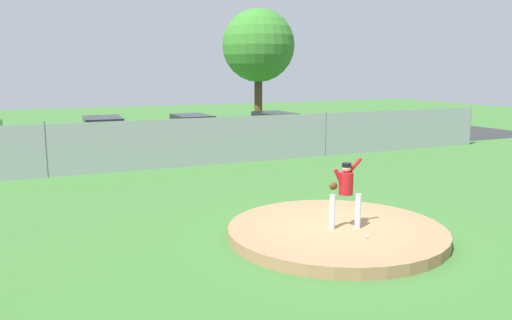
# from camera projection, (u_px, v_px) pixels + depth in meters

# --- Properties ---
(ground_plane) EXTENTS (80.00, 80.00, 0.00)m
(ground_plane) POSITION_uv_depth(u_px,v_px,m) (239.00, 185.00, 17.35)
(ground_plane) COLOR #386B2D
(asphalt_strip) EXTENTS (44.00, 7.00, 0.01)m
(asphalt_strip) POSITION_uv_depth(u_px,v_px,m) (173.00, 150.00, 24.99)
(asphalt_strip) COLOR #2B2B2D
(asphalt_strip) RESTS_ON ground_plane
(pitchers_mound) EXTENTS (5.04, 5.04, 0.26)m
(pitchers_mound) POSITION_uv_depth(u_px,v_px,m) (336.00, 232.00, 11.93)
(pitchers_mound) COLOR #99704C
(pitchers_mound) RESTS_ON ground_plane
(pitcher_youth) EXTENTS (0.78, 0.33, 1.65)m
(pitcher_youth) POSITION_uv_depth(u_px,v_px,m) (345.00, 188.00, 11.61)
(pitcher_youth) COLOR silver
(pitcher_youth) RESTS_ON pitchers_mound
(baseball) EXTENTS (0.07, 0.07, 0.07)m
(baseball) POSITION_uv_depth(u_px,v_px,m) (367.00, 236.00, 11.11)
(baseball) COLOR white
(baseball) RESTS_ON pitchers_mound
(chainlink_fence) EXTENTS (29.24, 0.07, 2.05)m
(chainlink_fence) POSITION_uv_depth(u_px,v_px,m) (201.00, 142.00, 20.78)
(chainlink_fence) COLOR gray
(chainlink_fence) RESTS_ON ground_plane
(parked_car_teal) EXTENTS (1.91, 4.46, 1.66)m
(parked_car_teal) POSITION_uv_depth(u_px,v_px,m) (193.00, 133.00, 25.46)
(parked_car_teal) COLOR #146066
(parked_car_teal) RESTS_ON ground_plane
(parked_car_white) EXTENTS (2.03, 4.71, 1.72)m
(parked_car_white) POSITION_uv_depth(u_px,v_px,m) (103.00, 137.00, 23.64)
(parked_car_white) COLOR silver
(parked_car_white) RESTS_ON ground_plane
(parked_car_burgundy) EXTENTS (1.86, 4.47, 1.68)m
(parked_car_burgundy) POSITION_uv_depth(u_px,v_px,m) (275.00, 129.00, 26.71)
(parked_car_burgundy) COLOR maroon
(parked_car_burgundy) RESTS_ON ground_plane
(tree_broad_right) EXTENTS (5.12, 5.12, 8.11)m
(tree_broad_right) POSITION_uv_depth(u_px,v_px,m) (258.00, 46.00, 36.33)
(tree_broad_right) COLOR #4C331E
(tree_broad_right) RESTS_ON ground_plane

